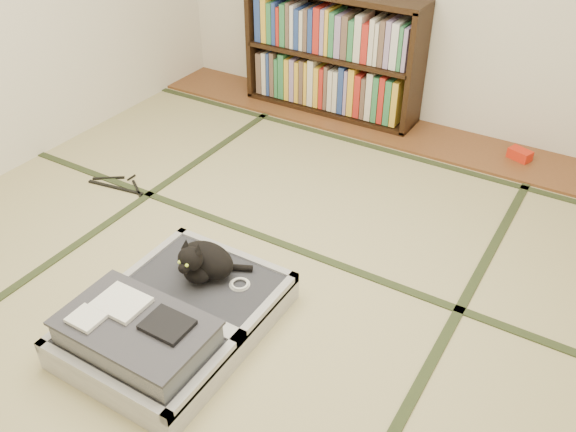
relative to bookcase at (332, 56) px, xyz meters
The scene contains 9 objects.
floor 2.20m from the bookcase, 73.81° to the right, with size 4.50×4.50×0.00m, color tan.
wood_strip 0.75m from the bookcase, ahead, with size 4.00×0.50×0.02m, color brown.
red_item 1.53m from the bookcase, ahead, with size 0.15×0.09×0.07m, color red.
tatami_borders 1.74m from the bookcase, 69.12° to the right, with size 4.00×4.50×0.01m.
bookcase is the anchor object (origin of this frame).
suitcase 2.61m from the bookcase, 78.56° to the right, with size 0.74×0.98×0.29m.
cat 2.30m from the bookcase, 77.56° to the right, with size 0.33×0.33×0.26m.
cable_coil 2.33m from the bookcase, 72.99° to the right, with size 0.10×0.10×0.02m.
hanger 1.86m from the bookcase, 110.51° to the right, with size 0.42×0.22×0.01m.
Camera 1 is at (1.41, -1.89, 2.09)m, focal length 38.00 mm.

